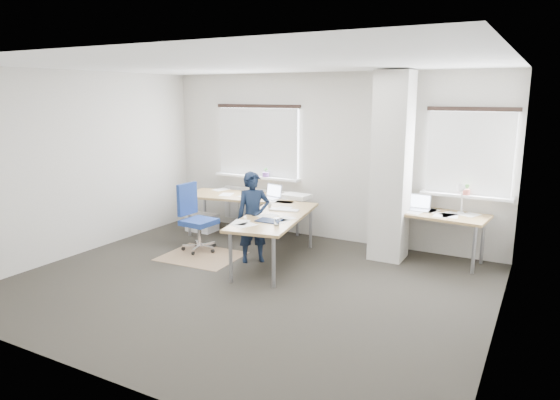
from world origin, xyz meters
The scene contains 8 objects.
ground centered at (0.00, 0.00, 0.00)m, with size 6.00×6.00×0.00m, color #2A2621.
room_shell centered at (0.18, 0.45, 1.75)m, with size 6.04×5.04×2.82m.
floor_mat centered at (-1.23, 0.62, 0.00)m, with size 1.15×0.98×0.01m, color #88694A.
white_crate centered at (-2.13, 1.82, 0.15)m, with size 0.51×0.36×0.31m, color white.
desk_main centered at (-0.63, 1.41, 0.69)m, with size 2.82×2.63×0.96m.
desk_side centered at (1.97, 2.15, 0.69)m, with size 1.46×0.84×1.22m.
task_chair centered at (-1.47, 0.86, 0.30)m, with size 0.58×0.58×1.07m.
person centered at (-0.41, 0.83, 0.67)m, with size 0.49×0.32×1.35m, color black.
Camera 1 is at (3.35, -5.23, 2.45)m, focal length 32.00 mm.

